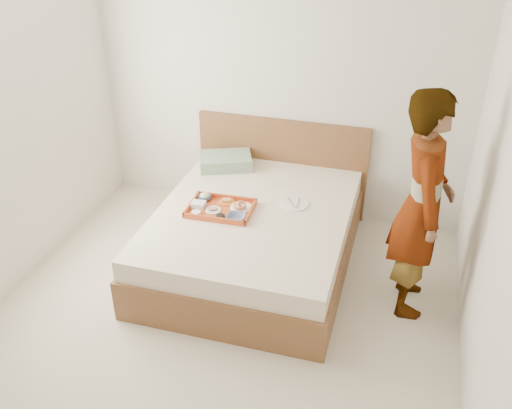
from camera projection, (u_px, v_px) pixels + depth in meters
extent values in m
cube|color=beige|center=(209.00, 340.00, 4.09)|extent=(3.50, 4.00, 0.01)
cube|color=silver|center=(280.00, 82.00, 5.08)|extent=(3.50, 0.01, 2.60)
cube|color=silver|center=(506.00, 226.00, 3.01)|extent=(0.01, 4.00, 2.60)
cube|color=brown|center=(254.00, 237.00, 4.77)|extent=(1.65, 2.00, 0.53)
cube|color=brown|center=(282.00, 166.00, 5.47)|extent=(1.65, 0.06, 0.95)
cube|color=gray|center=(226.00, 161.00, 5.30)|extent=(0.57, 0.49, 0.12)
cube|color=#B75318|center=(221.00, 208.00, 4.62)|extent=(0.54, 0.40, 0.05)
cylinder|color=white|center=(241.00, 208.00, 4.64)|extent=(0.19, 0.19, 0.01)
imported|color=#132149|center=(236.00, 217.00, 4.48)|extent=(0.15, 0.15, 0.04)
cylinder|color=black|center=(221.00, 217.00, 4.49)|extent=(0.08, 0.08, 0.03)
cylinder|color=white|center=(213.00, 210.00, 4.60)|extent=(0.13, 0.13, 0.01)
cylinder|color=orange|center=(227.00, 202.00, 4.72)|extent=(0.13, 0.13, 0.01)
imported|color=#132149|center=(205.00, 198.00, 4.75)|extent=(0.12, 0.12, 0.04)
cube|color=silver|center=(198.00, 205.00, 4.64)|extent=(0.11, 0.09, 0.05)
cylinder|color=white|center=(196.00, 213.00, 4.55)|extent=(0.08, 0.08, 0.03)
cylinder|color=white|center=(294.00, 204.00, 4.72)|extent=(0.29, 0.29, 0.01)
imported|color=white|center=(422.00, 206.00, 4.02)|extent=(0.48, 0.68, 1.75)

